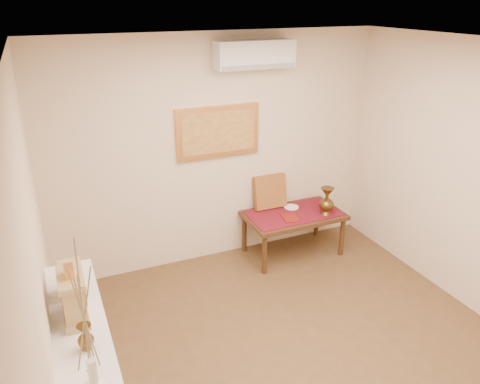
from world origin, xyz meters
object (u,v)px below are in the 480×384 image
mantel_clock (73,296)px  wooden_chest (72,279)px  white_vase (88,342)px  brass_urn_tall (327,198)px  low_table (294,218)px

mantel_clock → wooden_chest: size_ratio=1.68×
mantel_clock → white_vase: bearing=-88.6°
wooden_chest → white_vase: bearing=-89.4°
brass_urn_tall → low_table: (-0.35, 0.17, -0.28)m
white_vase → low_table: 3.87m
white_vase → brass_urn_tall: white_vase is taller
white_vase → brass_urn_tall: bearing=39.2°
brass_urn_tall → wooden_chest: size_ratio=1.72×
mantel_clock → low_table: 3.21m
white_vase → mantel_clock: 1.04m
white_vase → wooden_chest: (-0.01, 1.28, -0.42)m
brass_urn_tall → low_table: size_ratio=0.35×
mantel_clock → brass_urn_tall: bearing=25.9°
white_vase → brass_urn_tall: size_ratio=2.59×
wooden_chest → low_table: (2.66, 1.33, -0.62)m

